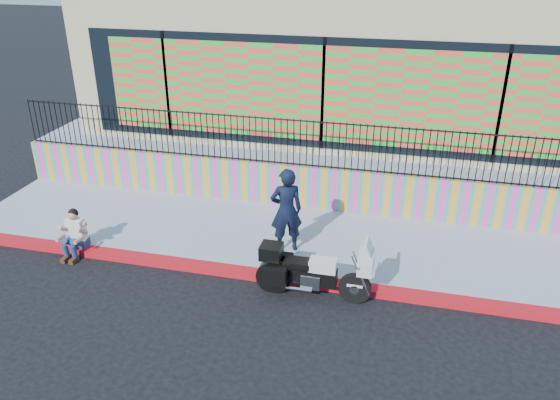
% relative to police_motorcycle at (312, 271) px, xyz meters
% --- Properties ---
extents(ground, '(90.00, 90.00, 0.00)m').
position_rel_police_motorcycle_xyz_m(ground, '(-0.63, 0.35, -0.58)').
color(ground, black).
rests_on(ground, ground).
extents(red_curb, '(16.00, 0.30, 0.15)m').
position_rel_police_motorcycle_xyz_m(red_curb, '(-0.63, 0.35, -0.50)').
color(red_curb, '#B70D27').
rests_on(red_curb, ground).
extents(sidewalk, '(16.00, 3.00, 0.15)m').
position_rel_police_motorcycle_xyz_m(sidewalk, '(-0.63, 2.00, -0.50)').
color(sidewalk, '#8A92A6').
rests_on(sidewalk, ground).
extents(mural_wall, '(16.00, 0.20, 1.10)m').
position_rel_police_motorcycle_xyz_m(mural_wall, '(-0.63, 3.60, 0.12)').
color(mural_wall, '#FB42AD').
rests_on(mural_wall, sidewalk).
extents(metal_fence, '(15.80, 0.04, 1.20)m').
position_rel_police_motorcycle_xyz_m(metal_fence, '(-0.63, 3.60, 1.27)').
color(metal_fence, black).
rests_on(metal_fence, mural_wall).
extents(elevated_platform, '(16.00, 10.00, 1.25)m').
position_rel_police_motorcycle_xyz_m(elevated_platform, '(-0.63, 8.70, 0.05)').
color(elevated_platform, '#8A92A6').
rests_on(elevated_platform, ground).
extents(storefront_building, '(14.00, 8.06, 4.00)m').
position_rel_police_motorcycle_xyz_m(storefront_building, '(-0.63, 8.48, 2.67)').
color(storefront_building, '#C7B584').
rests_on(storefront_building, elevated_platform).
extents(police_motorcycle, '(2.22, 0.73, 1.38)m').
position_rel_police_motorcycle_xyz_m(police_motorcycle, '(0.00, 0.00, 0.00)').
color(police_motorcycle, black).
rests_on(police_motorcycle, ground).
extents(police_officer, '(0.82, 0.70, 1.91)m').
position_rel_police_motorcycle_xyz_m(police_officer, '(-0.83, 1.38, 0.53)').
color(police_officer, black).
rests_on(police_officer, sidewalk).
extents(seated_man, '(0.54, 0.71, 1.06)m').
position_rel_police_motorcycle_xyz_m(seated_man, '(-5.34, 0.24, -0.13)').
color(seated_man, navy).
rests_on(seated_man, ground).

